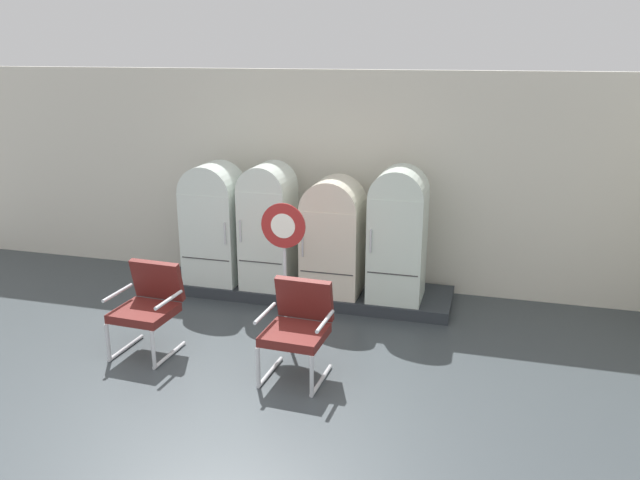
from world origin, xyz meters
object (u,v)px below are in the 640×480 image
(armchair_left, at_px, (149,303))
(armchair_right, at_px, (298,324))
(refrigerator_0, at_px, (214,220))
(sign_stand, at_px, (284,270))
(refrigerator_2, at_px, (333,233))
(refrigerator_3, at_px, (398,230))
(refrigerator_1, at_px, (268,222))

(armchair_left, xyz_separation_m, armchair_right, (1.66, -0.08, 0.00))
(refrigerator_0, height_order, sign_stand, refrigerator_0)
(refrigerator_2, distance_m, refrigerator_3, 0.80)
(armchair_left, height_order, sign_stand, sign_stand)
(armchair_left, bearing_deg, refrigerator_1, 69.37)
(refrigerator_1, relative_size, refrigerator_3, 0.98)
(refrigerator_0, bearing_deg, refrigerator_3, 0.25)
(refrigerator_0, relative_size, refrigerator_3, 0.96)
(refrigerator_1, distance_m, armchair_right, 2.17)
(armchair_right, bearing_deg, armchair_left, 177.18)
(refrigerator_1, height_order, armchair_right, refrigerator_1)
(refrigerator_0, distance_m, armchair_left, 1.85)
(refrigerator_2, relative_size, armchair_right, 1.53)
(refrigerator_3, height_order, sign_stand, refrigerator_3)
(refrigerator_0, height_order, armchair_right, refrigerator_0)
(refrigerator_0, distance_m, sign_stand, 1.73)
(refrigerator_1, distance_m, armchair_left, 1.98)
(refrigerator_2, relative_size, sign_stand, 0.95)
(refrigerator_1, distance_m, sign_stand, 1.27)
(refrigerator_1, bearing_deg, refrigerator_0, -179.64)
(armchair_left, bearing_deg, armchair_right, -2.82)
(armchair_right, bearing_deg, refrigerator_3, 70.76)
(refrigerator_0, bearing_deg, armchair_left, -88.07)
(refrigerator_1, height_order, refrigerator_3, refrigerator_3)
(refrigerator_2, bearing_deg, refrigerator_1, -179.61)
(sign_stand, bearing_deg, armchair_left, -151.18)
(refrigerator_0, xyz_separation_m, refrigerator_2, (1.59, 0.01, -0.06))
(refrigerator_0, relative_size, sign_stand, 1.02)
(refrigerator_2, xyz_separation_m, armchair_right, (0.14, -1.89, -0.37))
(refrigerator_2, relative_size, armchair_left, 1.53)
(refrigerator_3, bearing_deg, refrigerator_2, -179.98)
(refrigerator_2, distance_m, armchair_right, 1.93)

